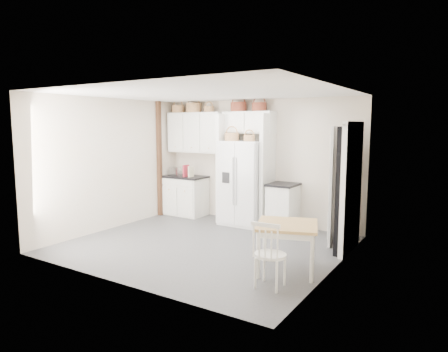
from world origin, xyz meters
The scene contains 29 objects.
floor centered at (0.00, 0.00, 0.00)m, with size 4.50×4.50×0.00m, color #4F4E52.
ceiling centered at (0.00, 0.00, 2.60)m, with size 4.50×4.50×0.00m, color white.
wall_back centered at (0.00, 2.00, 1.30)m, with size 4.50×4.50×0.00m, color beige.
wall_left centered at (-2.25, 0.00, 1.30)m, with size 4.00×4.00×0.00m, color beige.
wall_right centered at (2.25, 0.00, 1.30)m, with size 4.00×4.00×0.00m, color beige.
refrigerator centered at (-0.15, 1.64, 0.87)m, with size 0.90×0.73×1.75m, color silver.
base_cab_left centered at (-1.73, 1.70, 0.43)m, with size 0.94×0.59×0.87m, color white.
base_cab_right centered at (0.71, 1.70, 0.44)m, with size 0.50×0.60×0.88m, color white.
dining_table centered at (1.70, -0.41, 0.35)m, with size 0.83×0.83×0.69m, color olive.
windsor_chair centered at (1.75, -1.04, 0.42)m, with size 0.41×0.38×0.85m, color white.
counter_left centered at (-1.73, 1.70, 0.89)m, with size 0.98×0.63×0.04m, color black.
counter_right centered at (0.71, 1.70, 0.90)m, with size 0.54×0.64×0.04m, color black.
toaster centered at (-2.02, 1.69, 1.00)m, with size 0.27×0.15×0.19m, color silver.
cookbook_red centered at (-1.65, 1.62, 1.04)m, with size 0.04×0.18×0.26m, color #BA2B3D.
cookbook_cream centered at (-1.51, 1.62, 1.03)m, with size 0.04×0.16×0.24m, color beige.
basket_upper_a centered at (-2.02, 1.83, 2.43)m, with size 0.30×0.30×0.17m, color brown.
basket_upper_b centered at (-1.57, 1.83, 2.45)m, with size 0.36×0.36×0.21m, color brown.
basket_upper_c centered at (-1.15, 1.83, 2.41)m, with size 0.22×0.22×0.13m, color brown.
basket_bridge_a centered at (-0.40, 1.83, 2.45)m, with size 0.35×0.35×0.20m, color maroon.
basket_bridge_b centered at (0.09, 1.83, 2.44)m, with size 0.31×0.31×0.18m, color maroon.
basket_fridge_a centered at (-0.39, 1.54, 1.83)m, with size 0.30×0.30×0.16m, color brown.
basket_fridge_b centered at (0.02, 1.54, 1.81)m, with size 0.23×0.23×0.13m, color brown.
upper_cabinet centered at (-1.50, 1.83, 1.90)m, with size 1.40×0.34×0.90m, color white.
bridge_cabinet centered at (-0.15, 1.83, 2.12)m, with size 1.12×0.34×0.45m, color white.
fridge_panel_left centered at (-0.66, 1.70, 1.15)m, with size 0.08×0.60×2.30m, color white.
fridge_panel_right centered at (0.36, 1.70, 1.15)m, with size 0.08×0.60×2.30m, color white.
trim_post centered at (-2.20, 1.35, 1.30)m, with size 0.09×0.09×2.60m, color #3B1D14.
doorway_void centered at (2.16, 1.00, 1.02)m, with size 0.18×0.85×2.05m, color black.
door_slab centered at (1.80, 1.33, 1.02)m, with size 0.80×0.04×2.05m, color white.
Camera 1 is at (3.87, -5.53, 2.08)m, focal length 32.00 mm.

